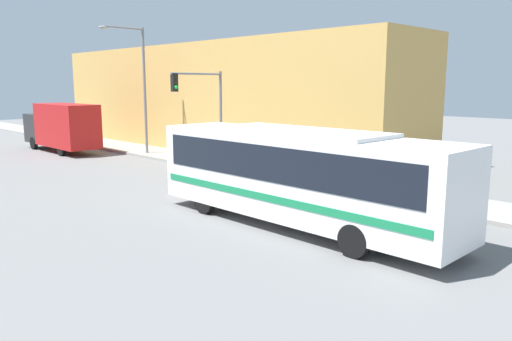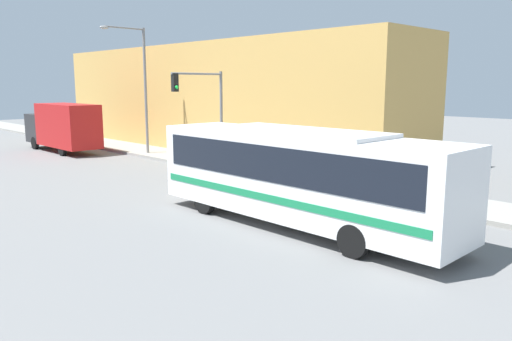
% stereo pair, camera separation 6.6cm
% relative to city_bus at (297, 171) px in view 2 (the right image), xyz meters
% --- Properties ---
extents(ground_plane, '(120.00, 120.00, 0.00)m').
position_rel_city_bus_xyz_m(ground_plane, '(0.21, 0.72, -1.87)').
color(ground_plane, slate).
extents(sidewalk, '(3.17, 70.00, 0.18)m').
position_rel_city_bus_xyz_m(sidewalk, '(6.30, 20.72, -1.78)').
color(sidewalk, gray).
rests_on(sidewalk, ground_plane).
extents(building_facade, '(6.00, 32.10, 7.40)m').
position_rel_city_bus_xyz_m(building_facade, '(10.88, 17.77, 1.83)').
color(building_facade, tan).
rests_on(building_facade, ground_plane).
extents(city_bus, '(2.67, 11.24, 3.25)m').
position_rel_city_bus_xyz_m(city_bus, '(0.00, 0.00, 0.00)').
color(city_bus, white).
rests_on(city_bus, ground_plane).
extents(delivery_truck, '(2.22, 8.14, 3.36)m').
position_rel_city_bus_xyz_m(delivery_truck, '(2.31, 23.86, -0.06)').
color(delivery_truck, '#B21919').
rests_on(delivery_truck, ground_plane).
extents(fire_hydrant, '(0.27, 0.36, 0.75)m').
position_rel_city_bus_xyz_m(fire_hydrant, '(5.31, 5.73, -1.32)').
color(fire_hydrant, gold).
rests_on(fire_hydrant, sidewalk).
extents(traffic_light_pole, '(3.28, 0.35, 5.19)m').
position_rel_city_bus_xyz_m(traffic_light_pole, '(4.33, 10.35, 1.88)').
color(traffic_light_pole, slate).
rests_on(traffic_light_pole, sidewalk).
extents(parking_meter, '(0.14, 0.14, 1.36)m').
position_rel_city_bus_xyz_m(parking_meter, '(5.31, 10.17, -0.77)').
color(parking_meter, slate).
rests_on(parking_meter, sidewalk).
extents(street_lamp, '(3.09, 0.28, 8.08)m').
position_rel_city_bus_xyz_m(street_lamp, '(5.17, 18.14, 3.11)').
color(street_lamp, slate).
rests_on(street_lamp, sidewalk).
extents(pedestrian_near_corner, '(0.34, 0.34, 1.60)m').
position_rel_city_bus_xyz_m(pedestrian_near_corner, '(5.92, 10.20, -0.88)').
color(pedestrian_near_corner, '#23283D').
rests_on(pedestrian_near_corner, sidewalk).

